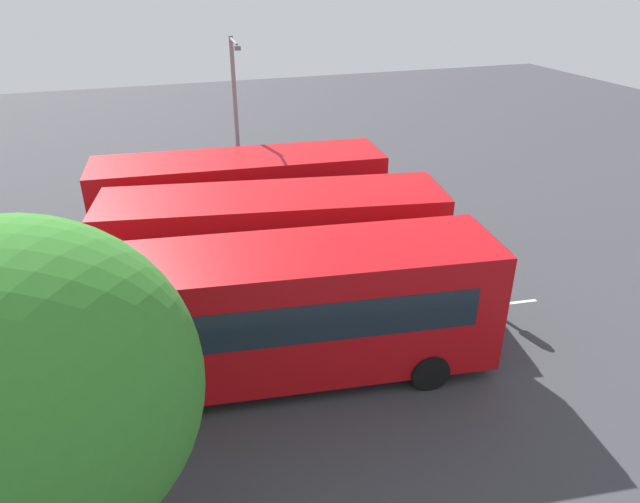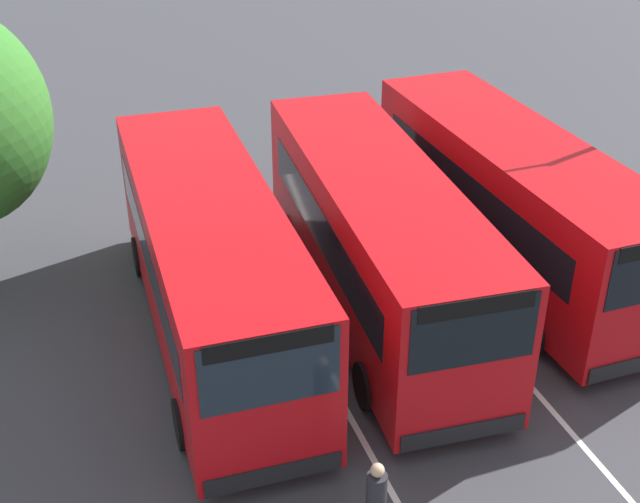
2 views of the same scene
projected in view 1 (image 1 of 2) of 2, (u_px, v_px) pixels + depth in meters
ground_plane at (270, 297)px, 17.48m from camera, size 73.21×73.21×0.00m
bus_far_left at (293, 309)px, 13.48m from camera, size 10.01×3.82×3.36m
bus_center_left at (276, 243)px, 16.66m from camera, size 10.05×4.22×3.36m
bus_center_right at (242, 199)px, 19.78m from camera, size 9.95×3.39×3.36m
pedestrian at (506, 289)px, 16.01m from camera, size 0.38×0.38×1.66m
street_lamp at (237, 116)px, 21.71m from camera, size 0.36×2.27×6.83m
depot_tree at (28, 393)px, 7.63m from camera, size 4.68×4.21×6.46m
lane_stripe_outer_left at (286, 330)px, 15.90m from camera, size 15.29×1.85×0.01m
lane_stripe_inner_left at (257, 269)px, 19.06m from camera, size 15.29×1.85×0.01m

